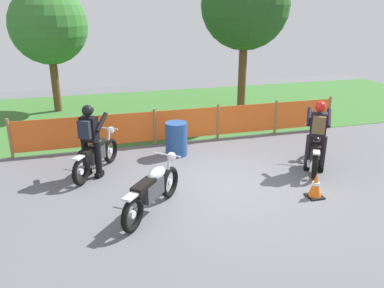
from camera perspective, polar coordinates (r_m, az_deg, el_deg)
ground at (r=8.56m, az=4.71°, el=-6.13°), size 24.00×24.00×0.02m
grass_verge at (r=14.65m, az=-4.54°, el=4.96°), size 24.00×7.33×0.01m
barrier_fence at (r=11.07m, az=-0.74°, el=3.05°), size 9.49×0.08×1.05m
tree_leftmost at (r=14.97m, az=-20.49°, el=16.07°), size 2.71×2.71×4.45m
tree_near_left at (r=13.55m, az=7.89°, el=19.66°), size 2.93×2.93×5.23m
motorcycle_lead at (r=9.25m, az=-13.98°, el=-1.51°), size 1.15×1.74×0.94m
motorcycle_trailing at (r=9.76m, az=17.77°, el=-0.80°), size 1.12×1.70×0.92m
motorcycle_third at (r=7.29m, az=-5.85°, el=-6.71°), size 1.41×1.66×0.98m
rider_lead at (r=8.91m, az=-14.91°, el=0.99°), size 0.71×0.79×1.69m
rider_trailing at (r=9.41m, az=18.11°, el=1.65°), size 0.71×0.79×1.69m
traffic_cone at (r=8.29m, az=17.86°, el=-5.88°), size 0.32×0.32×0.53m
spare_drum at (r=10.09m, az=-2.33°, el=0.78°), size 0.58×0.58×0.88m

